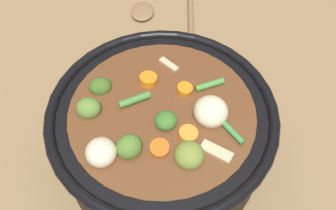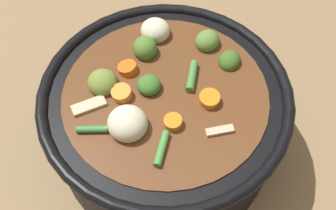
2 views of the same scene
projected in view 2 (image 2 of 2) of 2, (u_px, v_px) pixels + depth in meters
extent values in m
plane|color=#8C704C|center=(166.00, 142.00, 0.61)|extent=(1.10, 1.10, 0.00)
cylinder|color=black|center=(166.00, 120.00, 0.56)|extent=(0.31, 0.31, 0.13)
torus|color=black|center=(165.00, 94.00, 0.51)|extent=(0.33, 0.33, 0.02)
cylinder|color=brown|center=(166.00, 118.00, 0.55)|extent=(0.26, 0.26, 0.12)
ellipsoid|color=#517D31|center=(145.00, 48.00, 0.54)|extent=(0.05, 0.05, 0.03)
ellipsoid|color=olive|center=(103.00, 83.00, 0.51)|extent=(0.05, 0.05, 0.03)
ellipsoid|color=#3C742C|center=(148.00, 88.00, 0.50)|extent=(0.04, 0.04, 0.02)
ellipsoid|color=#416724|center=(229.00, 61.00, 0.53)|extent=(0.03, 0.03, 0.03)
ellipsoid|color=#5D8638|center=(207.00, 41.00, 0.55)|extent=(0.04, 0.04, 0.03)
cylinder|color=orange|center=(173.00, 123.00, 0.48)|extent=(0.03, 0.03, 0.02)
cylinder|color=orange|center=(128.00, 69.00, 0.52)|extent=(0.03, 0.03, 0.02)
cylinder|color=orange|center=(209.00, 100.00, 0.49)|extent=(0.03, 0.03, 0.02)
cylinder|color=orange|center=(122.00, 95.00, 0.50)|extent=(0.04, 0.04, 0.02)
ellipsoid|color=beige|center=(155.00, 31.00, 0.56)|extent=(0.04, 0.04, 0.03)
ellipsoid|color=beige|center=(128.00, 124.00, 0.47)|extent=(0.06, 0.06, 0.04)
cylinder|color=#418C45|center=(92.00, 129.00, 0.47)|extent=(0.04, 0.02, 0.01)
cylinder|color=#47863E|center=(192.00, 76.00, 0.51)|extent=(0.02, 0.05, 0.01)
cylinder|color=#48923E|center=(162.00, 148.00, 0.45)|extent=(0.01, 0.04, 0.01)
cube|color=beige|center=(220.00, 131.00, 0.47)|extent=(0.03, 0.03, 0.01)
cube|color=#C7BA93|center=(89.00, 106.00, 0.49)|extent=(0.04, 0.04, 0.01)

